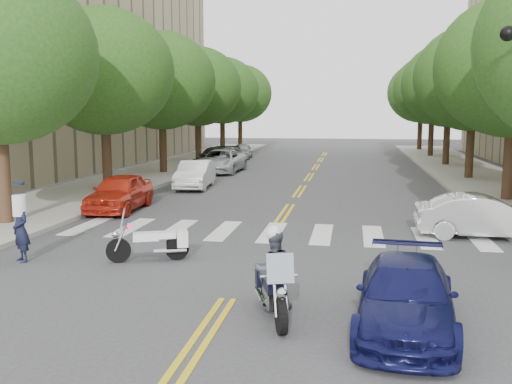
% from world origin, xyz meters
% --- Properties ---
extents(ground, '(140.00, 140.00, 0.00)m').
position_xyz_m(ground, '(0.00, 0.00, 0.00)').
color(ground, '#38383A').
rests_on(ground, ground).
extents(sidewalk_left, '(5.00, 60.00, 0.15)m').
position_xyz_m(sidewalk_left, '(-9.50, 22.00, 0.07)').
color(sidewalk_left, '#9E9991').
rests_on(sidewalk_left, ground).
extents(sidewalk_right, '(5.00, 60.00, 0.15)m').
position_xyz_m(sidewalk_right, '(9.50, 22.00, 0.07)').
color(sidewalk_right, '#9E9991').
rests_on(sidewalk_right, ground).
extents(tree_l_1, '(6.40, 6.40, 8.45)m').
position_xyz_m(tree_l_1, '(-8.80, 14.00, 5.55)').
color(tree_l_1, '#382316').
rests_on(tree_l_1, ground).
extents(tree_l_2, '(6.40, 6.40, 8.45)m').
position_xyz_m(tree_l_2, '(-8.80, 22.00, 5.55)').
color(tree_l_2, '#382316').
rests_on(tree_l_2, ground).
extents(tree_l_3, '(6.40, 6.40, 8.45)m').
position_xyz_m(tree_l_3, '(-8.80, 30.00, 5.55)').
color(tree_l_3, '#382316').
rests_on(tree_l_3, ground).
extents(tree_l_4, '(6.40, 6.40, 8.45)m').
position_xyz_m(tree_l_4, '(-8.80, 38.00, 5.55)').
color(tree_l_4, '#382316').
rests_on(tree_l_4, ground).
extents(tree_l_5, '(6.40, 6.40, 8.45)m').
position_xyz_m(tree_l_5, '(-8.80, 46.00, 5.55)').
color(tree_l_5, '#382316').
rests_on(tree_l_5, ground).
extents(tree_r_2, '(6.40, 6.40, 8.45)m').
position_xyz_m(tree_r_2, '(8.80, 22.00, 5.55)').
color(tree_r_2, '#382316').
rests_on(tree_r_2, ground).
extents(tree_r_3, '(6.40, 6.40, 8.45)m').
position_xyz_m(tree_r_3, '(8.80, 30.00, 5.55)').
color(tree_r_3, '#382316').
rests_on(tree_r_3, ground).
extents(tree_r_4, '(6.40, 6.40, 8.45)m').
position_xyz_m(tree_r_4, '(8.80, 38.00, 5.55)').
color(tree_r_4, '#382316').
rests_on(tree_r_4, ground).
extents(tree_r_5, '(6.40, 6.40, 8.45)m').
position_xyz_m(tree_r_5, '(8.80, 46.00, 5.55)').
color(tree_r_5, '#382316').
rests_on(tree_r_5, ground).
extents(motorcycle_police, '(0.94, 2.08, 1.73)m').
position_xyz_m(motorcycle_police, '(1.03, -0.82, 0.77)').
color(motorcycle_police, black).
rests_on(motorcycle_police, ground).
extents(motorcycle_parked, '(1.99, 1.02, 1.34)m').
position_xyz_m(motorcycle_parked, '(-2.46, 2.65, 0.47)').
color(motorcycle_parked, black).
rests_on(motorcycle_parked, ground).
extents(officer_standing, '(0.71, 0.67, 1.63)m').
position_xyz_m(officer_standing, '(-5.75, 2.00, 0.82)').
color(officer_standing, black).
rests_on(officer_standing, ground).
extents(convertible, '(3.96, 1.41, 1.30)m').
position_xyz_m(convertible, '(6.33, 6.81, 0.65)').
color(convertible, silver).
rests_on(convertible, ground).
extents(sedan_blue, '(2.02, 4.20, 1.18)m').
position_xyz_m(sedan_blue, '(3.39, -1.02, 0.59)').
color(sedan_blue, '#0F1142').
rests_on(sedan_blue, ground).
extents(parked_car_a, '(1.83, 4.20, 1.41)m').
position_xyz_m(parked_car_a, '(-6.30, 9.50, 0.71)').
color(parked_car_a, red).
rests_on(parked_car_a, ground).
extents(parked_car_b, '(1.80, 4.24, 1.36)m').
position_xyz_m(parked_car_b, '(-5.20, 16.18, 0.68)').
color(parked_car_b, white).
rests_on(parked_car_b, ground).
extents(parked_car_c, '(2.51, 5.19, 1.42)m').
position_xyz_m(parked_car_c, '(-5.57, 23.50, 0.71)').
color(parked_car_c, '#AEB1B6').
rests_on(parked_car_c, ground).
extents(parked_car_d, '(2.55, 5.23, 1.47)m').
position_xyz_m(parked_car_d, '(-6.30, 25.23, 0.73)').
color(parked_car_d, black).
rests_on(parked_car_d, ground).
extents(parked_car_e, '(1.80, 3.82, 1.26)m').
position_xyz_m(parked_car_e, '(-6.30, 34.00, 0.63)').
color(parked_car_e, gray).
rests_on(parked_car_e, ground).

